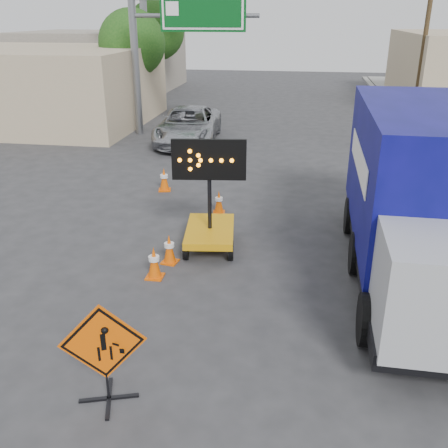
% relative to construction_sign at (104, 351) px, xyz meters
% --- Properties ---
extents(ground, '(100.00, 100.00, 0.00)m').
position_rel_construction_sign_xyz_m(ground, '(0.96, 0.51, -0.93)').
color(ground, '#2D2D30').
rests_on(ground, ground).
extents(curb_right, '(0.40, 60.00, 0.12)m').
position_rel_construction_sign_xyz_m(curb_right, '(8.16, 15.51, -0.87)').
color(curb_right, gray).
rests_on(curb_right, ground).
extents(storefront_left_near, '(14.00, 10.00, 4.00)m').
position_rel_construction_sign_xyz_m(storefront_left_near, '(-13.04, 20.51, 1.07)').
color(storefront_left_near, tan).
rests_on(storefront_left_near, ground).
extents(storefront_left_far, '(12.00, 10.00, 4.40)m').
position_rel_construction_sign_xyz_m(storefront_left_far, '(-14.04, 34.51, 1.27)').
color(storefront_left_far, gray).
rests_on(storefront_left_far, ground).
extents(highway_gantry, '(6.18, 0.38, 6.90)m').
position_rel_construction_sign_xyz_m(highway_gantry, '(-3.47, 18.46, 4.14)').
color(highway_gantry, slate).
rests_on(highway_gantry, ground).
extents(utility_pole_far, '(1.80, 0.26, 9.00)m').
position_rel_construction_sign_xyz_m(utility_pole_far, '(8.96, 24.51, 3.76)').
color(utility_pole_far, '#42331C').
rests_on(utility_pole_far, ground).
extents(tree_left_near, '(3.71, 3.71, 6.03)m').
position_rel_construction_sign_xyz_m(tree_left_near, '(-7.04, 22.51, 3.24)').
color(tree_left_near, '#42331C').
rests_on(tree_left_near, ground).
extents(tree_left_far, '(4.10, 4.10, 6.66)m').
position_rel_construction_sign_xyz_m(tree_left_far, '(-8.04, 30.51, 3.67)').
color(tree_left_far, '#42331C').
rests_on(tree_left_far, ground).
extents(construction_sign, '(1.27, 0.91, 1.76)m').
position_rel_construction_sign_xyz_m(construction_sign, '(0.00, 0.00, 0.00)').
color(construction_sign, black).
rests_on(construction_sign, ground).
extents(arrow_board, '(1.82, 2.17, 2.89)m').
position_rel_construction_sign_xyz_m(arrow_board, '(0.54, 5.80, -0.28)').
color(arrow_board, '#CF8E0B').
rests_on(arrow_board, ground).
extents(pickup_truck, '(3.18, 6.06, 1.63)m').
position_rel_construction_sign_xyz_m(pickup_truck, '(-2.64, 17.08, -0.11)').
color(pickup_truck, '#ACAEB3').
rests_on(pickup_truck, ground).
extents(box_truck, '(2.67, 8.12, 3.85)m').
position_rel_construction_sign_xyz_m(box_truck, '(5.33, 4.95, 0.82)').
color(box_truck, black).
rests_on(box_truck, ground).
extents(cone_a, '(0.39, 0.39, 0.77)m').
position_rel_construction_sign_xyz_m(cone_a, '(-0.43, 3.98, -0.54)').
color(cone_a, '#E35404').
rests_on(cone_a, ground).
extents(cone_b, '(0.44, 0.44, 0.75)m').
position_rel_construction_sign_xyz_m(cone_b, '(-0.28, 4.77, -0.55)').
color(cone_b, '#E35404').
rests_on(cone_b, ground).
extents(cone_c, '(0.41, 0.41, 0.71)m').
position_rel_construction_sign_xyz_m(cone_c, '(0.35, 8.26, -0.57)').
color(cone_c, '#E35404').
rests_on(cone_c, ground).
extents(cone_d, '(0.50, 0.50, 0.81)m').
position_rel_construction_sign_xyz_m(cone_d, '(-1.88, 10.05, -0.52)').
color(cone_d, '#E35404').
rests_on(cone_d, ground).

